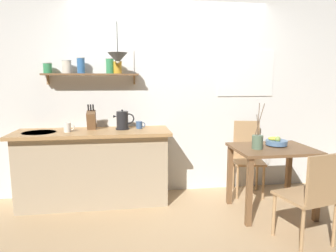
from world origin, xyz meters
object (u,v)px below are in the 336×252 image
Objects in this scene: electric_kettle at (123,120)px; dining_table at (272,160)px; fruit_bowl at (276,142)px; coffee_mug_spare at (139,125)px; dining_chair_near at (312,194)px; coffee_mug_by_sink at (68,127)px; twig_vase at (257,141)px; pendant_lamp at (118,58)px; knife_block at (91,120)px; dining_chair_far at (247,154)px.

dining_table is at bearing -19.82° from electric_kettle.
coffee_mug_spare reaches higher than fruit_bowl.
dining_chair_near is 7.07× the size of coffee_mug_by_sink.
dining_table is 7.34× the size of coffee_mug_spare.
pendant_lamp is at bearing 159.46° from twig_vase.
knife_block is at bearing 179.05° from coffee_mug_spare.
dining_chair_near is at bearing -42.83° from coffee_mug_spare.
knife_block reaches higher than dining_table.
pendant_lamp is (-0.04, -0.08, 0.74)m from electric_kettle.
fruit_bowl is at bearing -20.17° from coffee_mug_spare.
coffee_mug_spare is at bearing 24.59° from pendant_lamp.
dining_chair_near is 3.46× the size of electric_kettle.
electric_kettle is 0.54× the size of pendant_lamp.
fruit_bowl is 2.20m from knife_block.
coffee_mug_by_sink reaches higher than dining_chair_near.
electric_kettle is at bearing 62.19° from pendant_lamp.
electric_kettle reaches higher than coffee_mug_spare.
fruit_bowl is at bearing 41.99° from dining_table.
dining_table is 2.11m from pendant_lamp.
dining_chair_near is 1.88× the size of pendant_lamp.
coffee_mug_by_sink is 0.99m from pendant_lamp.
dining_table is at bearing -138.01° from fruit_bowl.
twig_vase reaches higher than dining_chair_far.
dining_table is 1.72× the size of twig_vase.
twig_vase reaches higher than dining_chair_near.
twig_vase reaches higher than knife_block.
dining_table is 1.85× the size of pendant_lamp.
pendant_lamp reaches higher than knife_block.
electric_kettle is at bearing 156.40° from twig_vase.
twig_vase is 1.84m from pendant_lamp.
dining_table is 3.40× the size of electric_kettle.
coffee_mug_by_sink is at bearing 170.03° from fruit_bowl.
coffee_mug_by_sink is (-0.63, -0.11, -0.06)m from electric_kettle.
twig_vase is at bearing -23.60° from electric_kettle.
twig_vase is (-0.18, -0.67, 0.32)m from dining_chair_far.
electric_kettle reaches higher than dining_table.
pendant_lamp is at bearing 3.27° from coffee_mug_by_sink.
dining_chair_near is at bearing -36.07° from pendant_lamp.
coffee_mug_by_sink is 0.85m from coffee_mug_spare.
coffee_mug_by_sink is at bearing -176.73° from pendant_lamp.
coffee_mug_by_sink is at bearing 165.84° from twig_vase.
knife_block is 2.62× the size of coffee_mug_spare.
coffee_mug_spare is at bearing 179.88° from dining_chair_far.
fruit_bowl is 2.04× the size of coffee_mug_spare.
fruit_bowl is (0.06, 0.80, 0.31)m from dining_chair_near.
twig_vase is 4.04× the size of coffee_mug_by_sink.
knife_block is 0.31m from coffee_mug_by_sink.
coffee_mug_spare is at bearing 137.17° from dining_chair_near.
electric_kettle is at bearing -178.82° from dining_chair_far.
pendant_lamp is (0.59, 0.03, 0.80)m from coffee_mug_by_sink.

